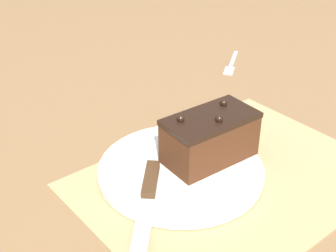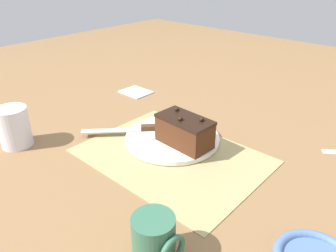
{
  "view_description": "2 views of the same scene",
  "coord_description": "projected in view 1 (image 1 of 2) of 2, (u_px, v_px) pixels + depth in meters",
  "views": [
    {
      "loc": [
        -0.45,
        -0.39,
        0.45
      ],
      "look_at": [
        -0.05,
        0.1,
        0.07
      ],
      "focal_mm": 50.0,
      "sensor_mm": 36.0,
      "label": 1
    },
    {
      "loc": [
        0.47,
        -0.54,
        0.46
      ],
      "look_at": [
        -0.05,
        0.04,
        0.05
      ],
      "focal_mm": 35.0,
      "sensor_mm": 36.0,
      "label": 2
    }
  ],
  "objects": [
    {
      "name": "dessert_fork",
      "position": [
        231.0,
        64.0,
        1.13
      ],
      "size": [
        0.13,
        0.1,
        0.01
      ],
      "rotation": [
        0.0,
        0.0,
        2.2
      ],
      "color": "#B7BABF",
      "rests_on": "ground_plane"
    },
    {
      "name": "serving_knife",
      "position": [
        147.0,
        199.0,
        0.66
      ],
      "size": [
        0.19,
        0.2,
        0.01
      ],
      "rotation": [
        0.0,
        0.0,
        2.38
      ],
      "color": "#472D19",
      "rests_on": "cake_plate"
    },
    {
      "name": "ground_plane",
      "position": [
        230.0,
        180.0,
        0.74
      ],
      "size": [
        3.0,
        3.0,
        0.0
      ],
      "primitive_type": "plane",
      "color": "olive"
    },
    {
      "name": "cake_plate",
      "position": [
        181.0,
        170.0,
        0.74
      ],
      "size": [
        0.26,
        0.26,
        0.01
      ],
      "color": "white",
      "rests_on": "placemat_woven"
    },
    {
      "name": "placemat_woven",
      "position": [
        230.0,
        179.0,
        0.73
      ],
      "size": [
        0.46,
        0.34,
        0.0
      ],
      "primitive_type": "cube",
      "color": "tan",
      "rests_on": "ground_plane"
    },
    {
      "name": "chocolate_cake",
      "position": [
        209.0,
        138.0,
        0.74
      ],
      "size": [
        0.15,
        0.09,
        0.09
      ],
      "rotation": [
        0.0,
        0.0,
        -0.06
      ],
      "color": "#472614",
      "rests_on": "cake_plate"
    }
  ]
}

